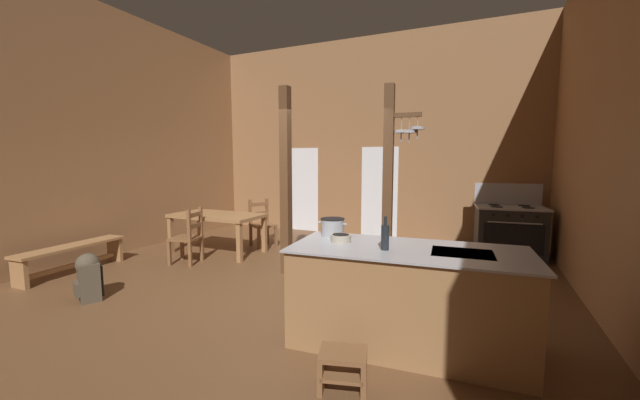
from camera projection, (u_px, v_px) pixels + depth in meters
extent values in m
cube|color=brown|center=(269.00, 298.00, 4.74)|extent=(8.19, 9.05, 0.10)
cube|color=#93663F|center=(365.00, 139.00, 8.30)|extent=(8.19, 0.14, 4.49)
cube|color=#93663F|center=(74.00, 130.00, 6.02)|extent=(0.14, 9.05, 4.49)
cube|color=white|center=(300.00, 189.00, 9.04)|extent=(1.00, 0.01, 2.05)
cube|color=white|center=(379.00, 192.00, 8.21)|extent=(0.84, 0.01, 2.05)
cube|color=#9E7044|center=(406.00, 298.00, 3.39)|extent=(2.16, 1.06, 0.92)
cube|color=#A8AAB2|center=(408.00, 249.00, 3.34)|extent=(2.23, 1.12, 0.02)
cube|color=black|center=(462.00, 253.00, 3.18)|extent=(0.55, 0.44, 0.00)
cube|color=black|center=(410.00, 321.00, 3.84)|extent=(1.99, 0.19, 0.10)
cube|color=#282828|center=(509.00, 233.00, 6.48)|extent=(1.17, 0.87, 0.90)
cube|color=black|center=(513.00, 239.00, 6.12)|extent=(0.93, 0.11, 0.52)
cylinder|color=#A8AAB2|center=(514.00, 223.00, 6.07)|extent=(0.82, 0.11, 0.02)
cube|color=#A8AAB2|center=(511.00, 207.00, 6.43)|extent=(1.22, 0.92, 0.03)
cube|color=#A8AAB2|center=(508.00, 194.00, 6.75)|extent=(1.14, 0.16, 0.40)
cylinder|color=black|center=(528.00, 208.00, 6.21)|extent=(0.22, 0.22, 0.01)
cylinder|color=black|center=(497.00, 207.00, 6.36)|extent=(0.22, 0.22, 0.01)
cylinder|color=black|center=(524.00, 206.00, 6.50)|extent=(0.22, 0.22, 0.01)
cylinder|color=black|center=(494.00, 205.00, 6.65)|extent=(0.22, 0.22, 0.01)
cylinder|color=black|center=(537.00, 217.00, 5.96)|extent=(0.05, 0.03, 0.04)
cylinder|color=black|center=(522.00, 216.00, 6.03)|extent=(0.05, 0.03, 0.04)
cylinder|color=black|center=(508.00, 216.00, 6.10)|extent=(0.05, 0.03, 0.04)
cylinder|color=black|center=(493.00, 215.00, 6.16)|extent=(0.05, 0.03, 0.04)
cube|color=brown|center=(388.00, 183.00, 5.32)|extent=(0.15, 0.15, 2.84)
cube|color=brown|center=(403.00, 115.00, 5.15)|extent=(0.53, 0.13, 0.06)
cylinder|color=#A8AAB2|center=(401.00, 123.00, 5.17)|extent=(0.01, 0.01, 0.21)
cylinder|color=#A8AAB2|center=(401.00, 132.00, 5.18)|extent=(0.22, 0.22, 0.04)
cylinder|color=#A8AAB2|center=(401.00, 137.00, 5.19)|extent=(0.02, 0.02, 0.14)
cylinder|color=#A8AAB2|center=(409.00, 123.00, 5.13)|extent=(0.01, 0.01, 0.22)
cylinder|color=#A8AAB2|center=(409.00, 132.00, 5.15)|extent=(0.23, 0.23, 0.04)
cylinder|color=#A8AAB2|center=(409.00, 137.00, 5.16)|extent=(0.02, 0.02, 0.14)
cylinder|color=#A8AAB2|center=(418.00, 121.00, 5.09)|extent=(0.01, 0.01, 0.17)
cylinder|color=#A8AAB2|center=(417.00, 128.00, 5.11)|extent=(0.22, 0.22, 0.04)
cylinder|color=#A8AAB2|center=(417.00, 134.00, 5.12)|extent=(0.02, 0.02, 0.14)
cube|color=brown|center=(286.00, 182.00, 5.49)|extent=(0.14, 0.14, 2.84)
cube|color=brown|center=(343.00, 354.00, 2.74)|extent=(0.42, 0.37, 0.04)
cube|color=brown|center=(322.00, 371.00, 2.78)|extent=(0.11, 0.28, 0.26)
cube|color=brown|center=(364.00, 374.00, 2.74)|extent=(0.11, 0.28, 0.26)
cube|color=brown|center=(343.00, 372.00, 2.76)|extent=(0.38, 0.35, 0.03)
cube|color=#9E7044|center=(217.00, 216.00, 6.82)|extent=(1.70, 0.90, 0.06)
cube|color=#9E7044|center=(200.00, 228.00, 7.54)|extent=(0.08, 0.08, 0.68)
cube|color=#9E7044|center=(264.00, 234.00, 6.90)|extent=(0.08, 0.08, 0.68)
cube|color=#9E7044|center=(171.00, 235.00, 6.83)|extent=(0.08, 0.08, 0.68)
cube|color=#9E7044|center=(239.00, 243.00, 6.19)|extent=(0.08, 0.08, 0.68)
cube|color=brown|center=(185.00, 238.00, 6.14)|extent=(0.53, 0.53, 0.04)
cube|color=brown|center=(169.00, 253.00, 6.02)|extent=(0.06, 0.06, 0.41)
cube|color=brown|center=(182.00, 248.00, 6.39)|extent=(0.06, 0.06, 0.41)
cube|color=brown|center=(189.00, 238.00, 5.92)|extent=(0.06, 0.06, 0.95)
cube|color=brown|center=(201.00, 234.00, 6.29)|extent=(0.06, 0.06, 0.95)
cube|color=brown|center=(195.00, 215.00, 6.06)|extent=(0.12, 0.38, 0.07)
cube|color=brown|center=(195.00, 226.00, 6.08)|extent=(0.12, 0.38, 0.07)
cube|color=brown|center=(263.00, 225.00, 7.37)|extent=(0.60, 0.60, 0.04)
cube|color=brown|center=(276.00, 236.00, 7.35)|extent=(0.07, 0.07, 0.41)
cube|color=brown|center=(259.00, 239.00, 7.14)|extent=(0.07, 0.07, 0.41)
cube|color=brown|center=(267.00, 221.00, 7.63)|extent=(0.07, 0.07, 0.95)
cube|color=brown|center=(251.00, 223.00, 7.42)|extent=(0.07, 0.07, 0.95)
cube|color=brown|center=(259.00, 204.00, 7.48)|extent=(0.23, 0.35, 0.07)
cube|color=brown|center=(259.00, 213.00, 7.51)|extent=(0.23, 0.35, 0.07)
cube|color=#9E7044|center=(72.00, 246.00, 5.60)|extent=(0.45, 1.62, 0.04)
cube|color=#9E7044|center=(19.00, 274.00, 4.94)|extent=(0.31, 0.08, 0.40)
cube|color=#9E7044|center=(115.00, 249.00, 6.31)|extent=(0.31, 0.08, 0.40)
cube|color=#9E7044|center=(73.00, 265.00, 5.63)|extent=(0.14, 1.40, 0.06)
cube|color=#4C4233|center=(89.00, 281.00, 4.52)|extent=(0.38, 0.34, 0.48)
cube|color=#4C4233|center=(77.00, 289.00, 4.45)|extent=(0.23, 0.15, 0.17)
cylinder|color=black|center=(102.00, 281.00, 4.53)|extent=(0.05, 0.05, 0.38)
cylinder|color=black|center=(99.00, 277.00, 4.67)|extent=(0.05, 0.05, 0.38)
sphere|color=#4C4233|center=(88.00, 264.00, 4.50)|extent=(0.36, 0.36, 0.27)
cylinder|color=#A8AAB2|center=(332.00, 228.00, 3.88)|extent=(0.25, 0.25, 0.18)
cylinder|color=black|center=(333.00, 219.00, 3.87)|extent=(0.26, 0.26, 0.01)
cylinder|color=#A8AAB2|center=(321.00, 222.00, 3.93)|extent=(0.05, 0.02, 0.02)
cylinder|color=#A8AAB2|center=(345.00, 224.00, 3.82)|extent=(0.05, 0.02, 0.02)
cylinder|color=#B2A893|center=(341.00, 238.00, 3.61)|extent=(0.21, 0.21, 0.07)
cylinder|color=black|center=(341.00, 234.00, 3.61)|extent=(0.17, 0.17, 0.00)
cylinder|color=#1E2328|center=(385.00, 238.00, 3.27)|extent=(0.07, 0.07, 0.23)
cylinder|color=#1E2328|center=(385.00, 221.00, 3.26)|extent=(0.03, 0.03, 0.08)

